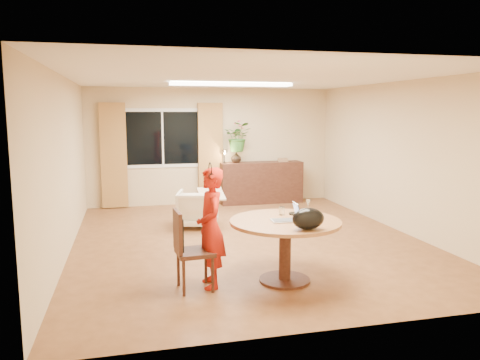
{
  "coord_description": "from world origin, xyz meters",
  "views": [
    {
      "loc": [
        -1.86,
        -7.16,
        2.08
      ],
      "look_at": [
        -0.18,
        -0.2,
        1.03
      ],
      "focal_mm": 35.0,
      "sensor_mm": 36.0,
      "label": 1
    }
  ],
  "objects_px": {
    "dining_table": "(285,233)",
    "armchair": "(198,209)",
    "child": "(211,228)",
    "dining_chair": "(195,250)",
    "sideboard": "(261,182)"
  },
  "relations": [
    {
      "from": "dining_table",
      "to": "armchair",
      "type": "height_order",
      "value": "dining_table"
    },
    {
      "from": "dining_table",
      "to": "child",
      "type": "bearing_deg",
      "value": 176.02
    },
    {
      "from": "dining_table",
      "to": "armchair",
      "type": "relative_size",
      "value": 1.85
    },
    {
      "from": "dining_chair",
      "to": "armchair",
      "type": "height_order",
      "value": "dining_chair"
    },
    {
      "from": "dining_table",
      "to": "sideboard",
      "type": "relative_size",
      "value": 0.72
    },
    {
      "from": "child",
      "to": "armchair",
      "type": "xyz_separation_m",
      "value": [
        0.28,
        2.94,
        -0.38
      ]
    },
    {
      "from": "child",
      "to": "sideboard",
      "type": "relative_size",
      "value": 0.76
    },
    {
      "from": "child",
      "to": "armchair",
      "type": "distance_m",
      "value": 2.98
    },
    {
      "from": "dining_table",
      "to": "dining_chair",
      "type": "distance_m",
      "value": 1.12
    },
    {
      "from": "dining_table",
      "to": "sideboard",
      "type": "bearing_deg",
      "value": 77.19
    },
    {
      "from": "dining_table",
      "to": "dining_chair",
      "type": "height_order",
      "value": "dining_chair"
    },
    {
      "from": "dining_chair",
      "to": "child",
      "type": "xyz_separation_m",
      "value": [
        0.2,
        0.06,
        0.24
      ]
    },
    {
      "from": "armchair",
      "to": "child",
      "type": "bearing_deg",
      "value": 98.6
    },
    {
      "from": "sideboard",
      "to": "child",
      "type": "bearing_deg",
      "value": -112.69
    },
    {
      "from": "dining_table",
      "to": "dining_chair",
      "type": "xyz_separation_m",
      "value": [
        -1.11,
        0.0,
        -0.13
      ]
    }
  ]
}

